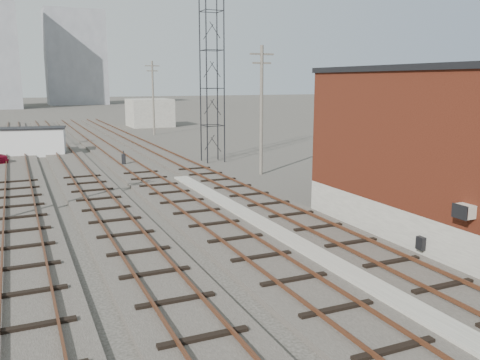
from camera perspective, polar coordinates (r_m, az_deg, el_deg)
ground at (r=65.15m, az=-15.60°, el=4.85°), size 320.00×320.00×0.00m
track_right at (r=45.22m, az=-8.44°, el=2.70°), size 3.20×90.00×0.39m
track_mid_right at (r=44.33m, az=-13.43°, el=2.35°), size 3.20×90.00×0.39m
track_mid_left at (r=43.79m, az=-18.57°, el=1.97°), size 3.20×90.00×0.39m
track_left at (r=43.61m, az=-23.80°, el=1.57°), size 3.20×90.00×0.39m
platform_curb at (r=21.66m, az=4.57°, el=-6.31°), size 0.90×28.00×0.26m
brick_building at (r=23.58m, az=22.27°, el=3.04°), size 6.54×12.20×7.22m
lattice_tower at (r=41.90m, az=-3.17°, el=12.29°), size 1.60×1.60×15.00m
utility_pole_right_a at (r=35.91m, az=2.42°, el=8.19°), size 1.80×0.24×9.00m
utility_pole_right_b at (r=64.17m, az=-9.73°, el=9.30°), size 1.80×0.24×9.00m
apartment_right at (r=155.24m, az=-18.00°, el=12.89°), size 16.00×12.00×26.00m
shed_right at (r=76.53m, az=-10.10°, el=7.45°), size 6.00×6.00×4.00m
switch_stand at (r=40.72m, az=-12.93°, el=2.24°), size 0.35×0.35×1.15m
site_trailer at (r=49.03m, az=-22.49°, el=4.01°), size 6.36×3.48×2.54m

